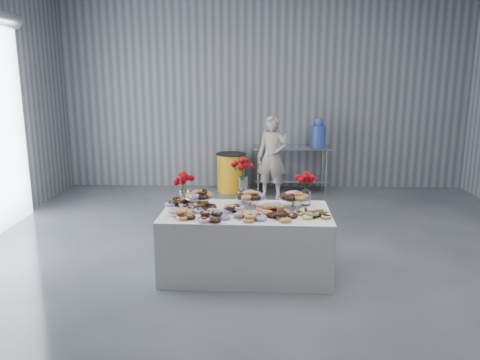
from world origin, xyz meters
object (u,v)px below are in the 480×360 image
at_px(prep_table, 291,160).
at_px(person, 272,157).
at_px(water_jug, 318,133).
at_px(display_table, 246,242).
at_px(trash_barrel, 231,172).

bearing_deg(prep_table, person, -128.42).
bearing_deg(water_jug, prep_table, 180.00).
xyz_separation_m(water_jug, person, (-0.90, -0.50, -0.38)).
bearing_deg(display_table, water_jug, 71.35).
height_order(prep_table, water_jug, water_jug).
bearing_deg(trash_barrel, water_jug, 0.00).
relative_size(display_table, water_jug, 3.43).
xyz_separation_m(prep_table, water_jug, (0.50, -0.00, 0.53)).
distance_m(prep_table, person, 0.66).
relative_size(water_jug, trash_barrel, 0.74).
xyz_separation_m(water_jug, trash_barrel, (-1.68, 0.00, -0.77)).
height_order(prep_table, trash_barrel, prep_table).
relative_size(prep_table, water_jug, 2.71).
bearing_deg(person, display_table, -81.30).
height_order(prep_table, person, person).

